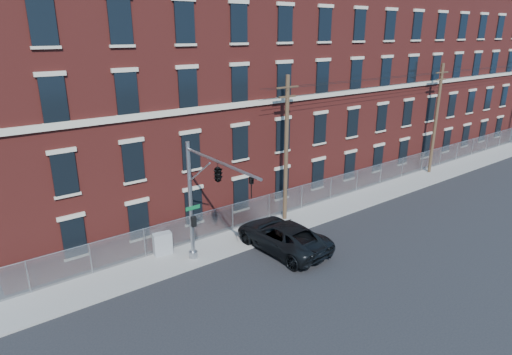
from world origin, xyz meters
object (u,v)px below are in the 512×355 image
object	(u,v)px
pickup_truck	(282,236)
utility_cabinet	(163,244)
traffic_signal_mast	(211,183)
utility_pole_near	(286,147)

from	to	relation	value
pickup_truck	utility_cabinet	distance (m)	7.21
traffic_signal_mast	utility_cabinet	xyz separation A→B (m)	(-1.20, 3.82, -4.59)
utility_cabinet	traffic_signal_mast	bearing A→B (deg)	-63.43
utility_pole_near	utility_cabinet	xyz separation A→B (m)	(-9.20, 0.40, -4.55)
utility_cabinet	utility_pole_near	bearing A→B (deg)	6.60
traffic_signal_mast	pickup_truck	world-z (taller)	traffic_signal_mast
utility_pole_near	utility_cabinet	world-z (taller)	utility_pole_near
traffic_signal_mast	pickup_truck	xyz separation A→B (m)	(5.01, 0.16, -4.50)
utility_pole_near	traffic_signal_mast	bearing A→B (deg)	-156.86
utility_pole_near	utility_cabinet	size ratio (longest dim) A/B	7.42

